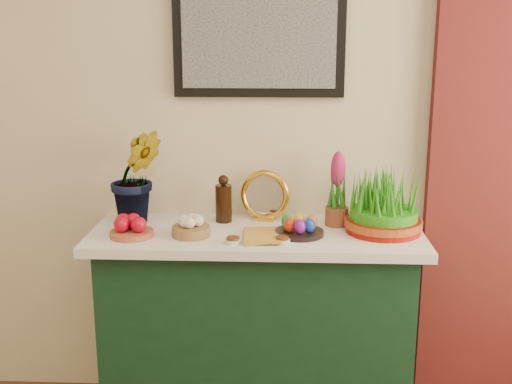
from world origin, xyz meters
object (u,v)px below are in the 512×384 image
(mirror, at_px, (265,196))
(sideboard, at_px, (257,331))
(book, at_px, (243,235))
(hyacinth_green, at_px, (136,161))
(wheatgrass_sabzeh, at_px, (384,205))

(mirror, bearing_deg, sideboard, -100.22)
(sideboard, bearing_deg, book, -113.64)
(hyacinth_green, xyz_separation_m, wheatgrass_sabzeh, (1.06, -0.09, -0.16))
(book, height_order, wheatgrass_sabzeh, wheatgrass_sabzeh)
(sideboard, bearing_deg, wheatgrass_sabzeh, 0.41)
(wheatgrass_sabzeh, bearing_deg, mirror, 162.40)
(sideboard, distance_m, hyacinth_green, 0.91)
(hyacinth_green, bearing_deg, sideboard, -31.81)
(sideboard, relative_size, book, 6.45)
(mirror, xyz_separation_m, book, (-0.08, -0.28, -0.10))
(sideboard, distance_m, mirror, 0.60)
(hyacinth_green, distance_m, book, 0.58)
(sideboard, bearing_deg, hyacinth_green, 169.71)
(book, xyz_separation_m, wheatgrass_sabzeh, (0.58, 0.12, 0.10))
(sideboard, height_order, hyacinth_green, hyacinth_green)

